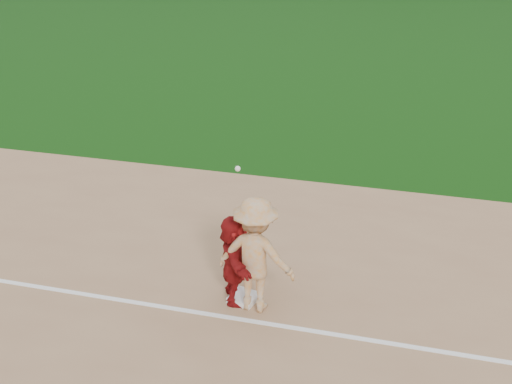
# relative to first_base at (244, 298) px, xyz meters

# --- Properties ---
(ground) EXTENTS (160.00, 160.00, 0.00)m
(ground) POSITION_rel_first_base_xyz_m (-0.23, 0.24, -0.07)
(ground) COLOR #103B0B
(ground) RESTS_ON ground
(foul_line) EXTENTS (60.00, 0.10, 0.01)m
(foul_line) POSITION_rel_first_base_xyz_m (-0.23, -0.56, -0.05)
(foul_line) COLOR white
(foul_line) RESTS_ON infield_dirt
(first_base) EXTENTS (0.55, 0.55, 0.10)m
(first_base) POSITION_rel_first_base_xyz_m (0.00, 0.00, 0.00)
(first_base) COLOR white
(first_base) RESTS_ON infield_dirt
(base_runner) EXTENTS (0.99, 1.59, 1.64)m
(base_runner) POSITION_rel_first_base_xyz_m (-0.17, 0.01, 0.77)
(base_runner) COLOR maroon
(base_runner) RESTS_ON infield_dirt
(first_base_play) EXTENTS (1.41, 0.89, 2.49)m
(first_base_play) POSITION_rel_first_base_xyz_m (0.25, -0.13, 0.99)
(first_base_play) COLOR #ADACAF
(first_base_play) RESTS_ON infield_dirt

